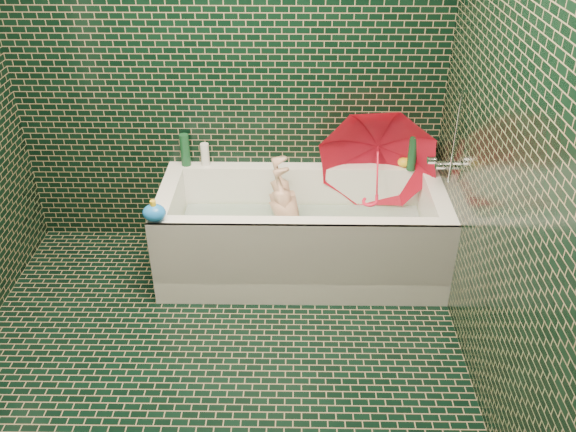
{
  "coord_description": "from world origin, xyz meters",
  "views": [
    {
      "loc": [
        0.41,
        -2.09,
        2.32
      ],
      "look_at": [
        0.37,
        0.82,
        0.5
      ],
      "focal_mm": 38.0,
      "sensor_mm": 36.0,
      "label": 1
    }
  ],
  "objects_px": {
    "child": "(291,223)",
    "bath_toy": "(154,212)",
    "bathtub": "(302,241)",
    "umbrella": "(377,173)",
    "rubber_duck": "(406,161)"
  },
  "relations": [
    {
      "from": "rubber_duck",
      "to": "bath_toy",
      "type": "distance_m",
      "value": 1.59
    },
    {
      "from": "bath_toy",
      "to": "rubber_duck",
      "type": "bearing_deg",
      "value": 21.6
    },
    {
      "from": "bathtub",
      "to": "rubber_duck",
      "type": "xyz_separation_m",
      "value": [
        0.65,
        0.34,
        0.38
      ]
    },
    {
      "from": "umbrella",
      "to": "bath_toy",
      "type": "distance_m",
      "value": 1.32
    },
    {
      "from": "umbrella",
      "to": "bath_toy",
      "type": "xyz_separation_m",
      "value": [
        -1.25,
        -0.43,
        -0.02
      ]
    },
    {
      "from": "bathtub",
      "to": "child",
      "type": "xyz_separation_m",
      "value": [
        -0.07,
        0.04,
        0.1
      ]
    },
    {
      "from": "rubber_duck",
      "to": "bath_toy",
      "type": "relative_size",
      "value": 0.87
    },
    {
      "from": "child",
      "to": "umbrella",
      "type": "distance_m",
      "value": 0.61
    },
    {
      "from": "child",
      "to": "bath_toy",
      "type": "distance_m",
      "value": 0.87
    },
    {
      "from": "umbrella",
      "to": "rubber_duck",
      "type": "distance_m",
      "value": 0.31
    },
    {
      "from": "bathtub",
      "to": "umbrella",
      "type": "relative_size",
      "value": 2.43
    },
    {
      "from": "bathtub",
      "to": "rubber_duck",
      "type": "bearing_deg",
      "value": 27.33
    },
    {
      "from": "bathtub",
      "to": "umbrella",
      "type": "bearing_deg",
      "value": 14.15
    },
    {
      "from": "umbrella",
      "to": "rubber_duck",
      "type": "xyz_separation_m",
      "value": [
        0.2,
        0.22,
        -0.03
      ]
    },
    {
      "from": "bathtub",
      "to": "bath_toy",
      "type": "xyz_separation_m",
      "value": [
        -0.8,
        -0.32,
        0.39
      ]
    }
  ]
}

